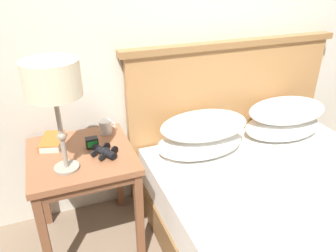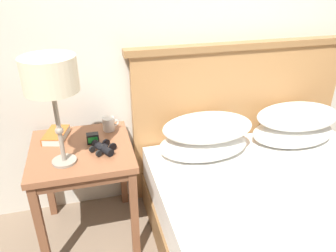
# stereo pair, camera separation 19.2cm
# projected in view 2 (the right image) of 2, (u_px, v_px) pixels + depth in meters

# --- Properties ---
(wall_back) EXTENTS (8.00, 0.06, 2.60)m
(wall_back) POSITION_uv_depth(u_px,v_px,m) (177.00, 17.00, 2.06)
(wall_back) COLOR beige
(wall_back) RESTS_ON ground_plane
(nightstand) EXTENTS (0.58, 0.58, 0.65)m
(nightstand) POSITION_uv_depth(u_px,v_px,m) (83.00, 160.00, 1.93)
(nightstand) COLOR brown
(nightstand) RESTS_ON ground_plane
(bed) EXTENTS (1.64, 1.97, 1.13)m
(bed) POSITION_uv_depth(u_px,v_px,m) (298.00, 227.00, 1.84)
(bed) COLOR brown
(bed) RESTS_ON ground_plane
(table_lamp) EXTENTS (0.26, 0.26, 0.58)m
(table_lamp) POSITION_uv_depth(u_px,v_px,m) (50.00, 78.00, 1.54)
(table_lamp) COLOR gray
(table_lamp) RESTS_ON nightstand
(book_on_nightstand) EXTENTS (0.17, 0.23, 0.04)m
(book_on_nightstand) POSITION_uv_depth(u_px,v_px,m) (56.00, 135.00, 1.99)
(book_on_nightstand) COLOR silver
(book_on_nightstand) RESTS_ON nightstand
(binoculars_pair) EXTENTS (0.16, 0.16, 0.05)m
(binoculars_pair) POSITION_uv_depth(u_px,v_px,m) (103.00, 148.00, 1.85)
(binoculars_pair) COLOR black
(binoculars_pair) RESTS_ON nightstand
(coffee_mug) EXTENTS (0.10, 0.08, 0.08)m
(coffee_mug) POSITION_uv_depth(u_px,v_px,m) (109.00, 124.00, 2.07)
(coffee_mug) COLOR silver
(coffee_mug) RESTS_ON nightstand
(alarm_clock) EXTENTS (0.07, 0.05, 0.06)m
(alarm_clock) POSITION_uv_depth(u_px,v_px,m) (93.00, 138.00, 1.93)
(alarm_clock) COLOR black
(alarm_clock) RESTS_ON nightstand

